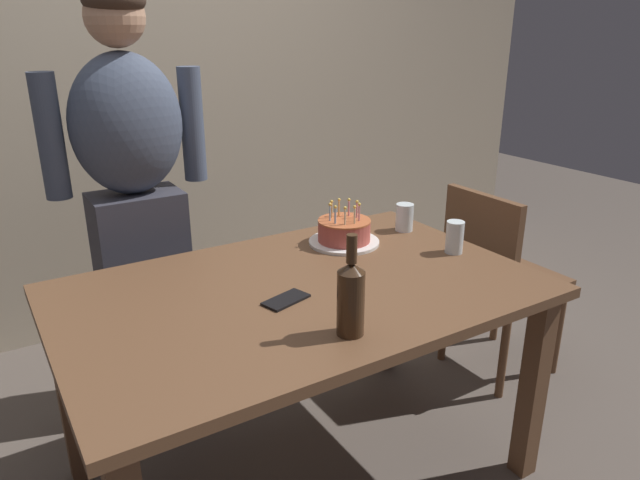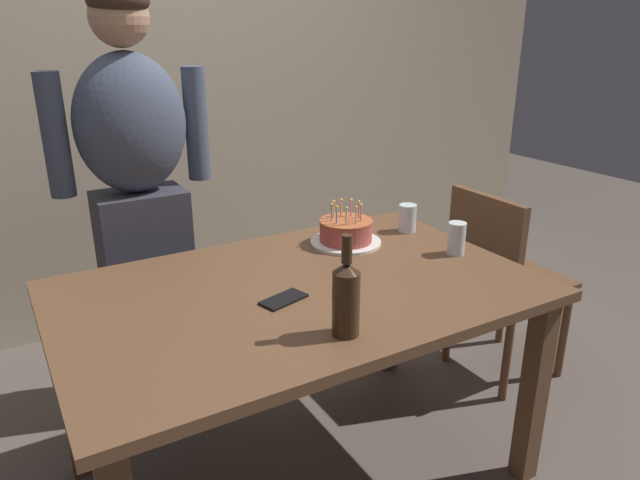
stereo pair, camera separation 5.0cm
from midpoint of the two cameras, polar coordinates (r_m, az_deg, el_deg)
ground_plane at (r=2.27m, az=-1.09°, el=-21.75°), size 10.00×10.00×0.00m
back_wall at (r=3.14m, az=-15.82°, el=15.49°), size 5.20×0.10×2.60m
dining_table at (r=1.90m, az=-1.22°, el=-7.20°), size 1.50×0.96×0.74m
birthday_cake at (r=2.20m, az=3.20°, el=0.72°), size 0.27×0.27×0.16m
water_glass_near at (r=2.37m, az=9.16°, el=2.14°), size 0.07×0.07×0.11m
water_glass_far at (r=2.16m, az=13.87°, el=0.15°), size 0.06×0.06×0.12m
wine_bottle at (r=1.54m, az=3.51°, el=-5.57°), size 0.07×0.07×0.28m
cell_phone at (r=1.77m, az=-2.77°, el=-5.83°), size 0.16×0.11×0.01m
person_man_bearded at (r=2.36m, az=-16.67°, el=3.47°), size 0.61×0.27×1.66m
dining_chair at (r=2.66m, az=17.51°, el=-2.92°), size 0.42×0.42×0.87m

